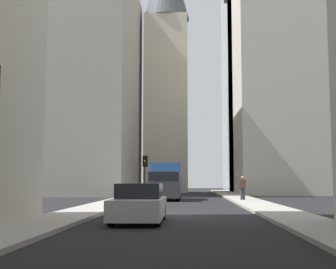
# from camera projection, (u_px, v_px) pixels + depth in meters

# --- Properties ---
(ground_plane) EXTENTS (135.00, 135.00, 0.00)m
(ground_plane) POSITION_uv_depth(u_px,v_px,m) (180.00, 215.00, 20.21)
(ground_plane) COLOR black
(sidewalk_right) EXTENTS (90.00, 2.20, 0.14)m
(sidewalk_right) POSITION_uv_depth(u_px,v_px,m) (79.00, 213.00, 20.43)
(sidewalk_right) COLOR #A8A399
(sidewalk_right) RESTS_ON ground_plane
(sidewalk_left) EXTENTS (90.00, 2.20, 0.14)m
(sidewalk_left) POSITION_uv_depth(u_px,v_px,m) (283.00, 214.00, 20.01)
(sidewalk_left) COLOR #A8A399
(sidewalk_left) RESTS_ON ground_plane
(building_left_far) EXTENTS (15.27, 10.50, 28.70)m
(building_left_far) POSITION_uv_depth(u_px,v_px,m) (277.00, 68.00, 52.69)
(building_left_far) COLOR beige
(building_left_far) RESTS_ON ground_plane
(building_right_far) EXTENTS (17.32, 10.00, 23.54)m
(building_right_far) POSITION_uv_depth(u_px,v_px,m) (88.00, 86.00, 50.25)
(building_right_far) COLOR #A8A091
(building_right_far) RESTS_ON ground_plane
(church_spire) EXTENTS (5.84, 5.84, 32.62)m
(church_spire) POSITION_uv_depth(u_px,v_px,m) (166.00, 58.00, 58.23)
(church_spire) COLOR beige
(church_spire) RESTS_ON ground_plane
(delivery_truck) EXTENTS (6.46, 2.25, 2.84)m
(delivery_truck) POSITION_uv_depth(u_px,v_px,m) (166.00, 181.00, 35.52)
(delivery_truck) COLOR #285699
(delivery_truck) RESTS_ON ground_plane
(sedan_silver) EXTENTS (4.30, 1.78, 1.42)m
(sedan_silver) POSITION_uv_depth(u_px,v_px,m) (139.00, 204.00, 16.74)
(sedan_silver) COLOR #B7BABF
(sedan_silver) RESTS_ON ground_plane
(traffic_light_midblock) EXTENTS (0.43, 0.52, 3.82)m
(traffic_light_midblock) POSITION_uv_depth(u_px,v_px,m) (145.00, 166.00, 45.64)
(traffic_light_midblock) COLOR black
(traffic_light_midblock) RESTS_ON sidewalk_right
(pedestrian) EXTENTS (0.26, 0.44, 1.69)m
(pedestrian) POSITION_uv_depth(u_px,v_px,m) (243.00, 187.00, 32.63)
(pedestrian) COLOR #33333D
(pedestrian) RESTS_ON sidewalk_left
(discarded_bottle) EXTENTS (0.07, 0.07, 0.27)m
(discarded_bottle) POSITION_uv_depth(u_px,v_px,m) (109.00, 206.00, 23.31)
(discarded_bottle) COLOR brown
(discarded_bottle) RESTS_ON sidewalk_right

